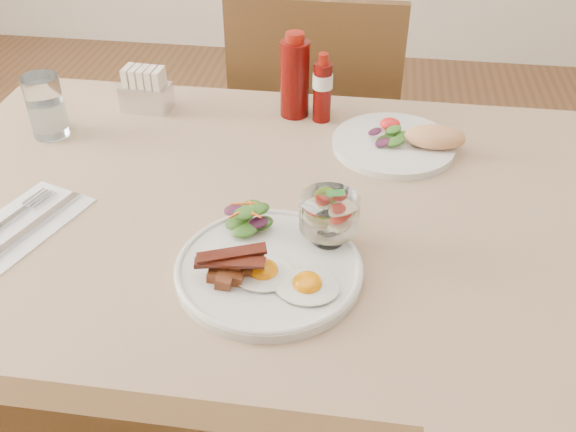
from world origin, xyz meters
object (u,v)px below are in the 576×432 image
(main_plate, at_px, (269,270))
(fruit_cup, at_px, (329,213))
(chair_far, at_px, (316,134))
(hot_sauce_bottle, at_px, (322,89))
(ketchup_bottle, at_px, (295,78))
(table, at_px, (278,248))
(water_glass, at_px, (47,110))
(sugar_caddy, at_px, (146,92))
(second_plate, at_px, (403,142))

(main_plate, bearing_deg, fruit_cup, 42.30)
(chair_far, distance_m, main_plate, 0.87)
(chair_far, distance_m, hot_sauce_bottle, 0.45)
(fruit_cup, xyz_separation_m, hot_sauce_bottle, (-0.05, 0.42, 0.00))
(fruit_cup, height_order, ketchup_bottle, ketchup_bottle)
(chair_far, xyz_separation_m, fruit_cup, (0.09, -0.76, 0.29))
(ketchup_bottle, bearing_deg, chair_far, 86.87)
(table, xyz_separation_m, ketchup_bottle, (-0.02, 0.34, 0.17))
(table, distance_m, water_glass, 0.54)
(fruit_cup, height_order, sugar_caddy, fruit_cup)
(fruit_cup, relative_size, sugar_caddy, 0.87)
(chair_far, xyz_separation_m, sugar_caddy, (-0.33, -0.35, 0.27))
(chair_far, bearing_deg, fruit_cup, -82.93)
(main_plate, xyz_separation_m, hot_sauce_bottle, (0.03, 0.49, 0.06))
(main_plate, xyz_separation_m, ketchup_bottle, (-0.03, 0.51, 0.08))
(main_plate, relative_size, water_glass, 2.26)
(second_plate, xyz_separation_m, hot_sauce_bottle, (-0.17, 0.10, 0.05))
(main_plate, distance_m, fruit_cup, 0.12)
(water_glass, bearing_deg, table, -20.76)
(table, relative_size, sugar_caddy, 12.41)
(water_glass, bearing_deg, sugar_caddy, 39.54)
(ketchup_bottle, bearing_deg, sugar_caddy, -175.81)
(table, height_order, hot_sauce_bottle, hot_sauce_bottle)
(fruit_cup, bearing_deg, second_plate, 70.19)
(table, bearing_deg, chair_far, 90.00)
(second_plate, distance_m, ketchup_bottle, 0.26)
(main_plate, xyz_separation_m, sugar_caddy, (-0.35, 0.49, 0.03))
(ketchup_bottle, distance_m, sugar_caddy, 0.32)
(chair_far, height_order, water_glass, chair_far)
(fruit_cup, height_order, hot_sauce_bottle, hot_sauce_bottle)
(second_plate, bearing_deg, sugar_caddy, 170.71)
(table, xyz_separation_m, main_plate, (0.01, -0.17, 0.10))
(chair_far, distance_m, fruit_cup, 0.82)
(table, height_order, second_plate, second_plate)
(second_plate, distance_m, hot_sauce_bottle, 0.20)
(fruit_cup, relative_size, hot_sauce_bottle, 0.64)
(fruit_cup, xyz_separation_m, water_glass, (-0.59, 0.28, -0.01))
(chair_far, height_order, sugar_caddy, chair_far)
(main_plate, distance_m, hot_sauce_bottle, 0.50)
(ketchup_bottle, bearing_deg, second_plate, -26.12)
(second_plate, bearing_deg, main_plate, -116.44)
(table, xyz_separation_m, sugar_caddy, (-0.33, 0.32, 0.13))
(second_plate, height_order, water_glass, water_glass)
(main_plate, relative_size, fruit_cup, 3.01)
(chair_far, relative_size, sugar_caddy, 8.68)
(fruit_cup, bearing_deg, hot_sauce_bottle, 97.17)
(second_plate, distance_m, water_glass, 0.70)
(sugar_caddy, bearing_deg, ketchup_bottle, 8.23)
(sugar_caddy, bearing_deg, table, -39.55)
(chair_far, bearing_deg, main_plate, -89.10)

